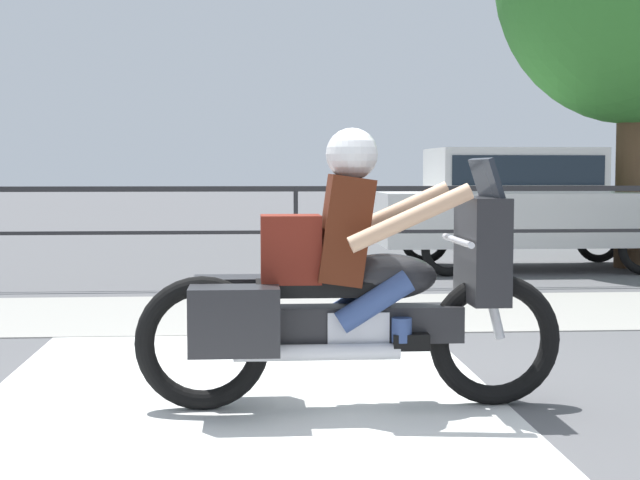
{
  "coord_description": "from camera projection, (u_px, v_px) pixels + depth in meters",
  "views": [
    {
      "loc": [
        -0.52,
        -5.6,
        1.34
      ],
      "look_at": [
        -0.01,
        1.43,
        0.82
      ],
      "focal_mm": 55.0,
      "sensor_mm": 36.0,
      "label": 1
    }
  ],
  "objects": [
    {
      "name": "parked_car",
      "position": [
        523.0,
        201.0,
        12.96
      ],
      "size": [
        4.03,
        1.76,
        1.6
      ],
      "rotation": [
        0.0,
        0.0,
        -0.03
      ],
      "color": "silver",
      "rests_on": "ground"
    },
    {
      "name": "crosswalk_band",
      "position": [
        242.0,
        408.0,
        5.46
      ],
      "size": [
        3.02,
        6.0,
        0.01
      ],
      "primitive_type": "cube",
      "color": "silver",
      "rests_on": "ground"
    },
    {
      "name": "ground_plane",
      "position": [
        339.0,
        399.0,
        5.7
      ],
      "size": [
        120.0,
        120.0,
        0.0
      ],
      "primitive_type": "plane",
      "color": "#565659"
    },
    {
      "name": "sidewalk_band",
      "position": [
        306.0,
        312.0,
        9.08
      ],
      "size": [
        44.0,
        2.4,
        0.01
      ],
      "primitive_type": "cube",
      "color": "#99968E",
      "rests_on": "ground"
    },
    {
      "name": "motorcycle",
      "position": [
        348.0,
        287.0,
        5.46
      ],
      "size": [
        2.39,
        0.76,
        1.57
      ],
      "rotation": [
        0.0,
        0.0,
        -0.03
      ],
      "color": "black",
      "rests_on": "ground"
    },
    {
      "name": "fence_railing",
      "position": [
        296.0,
        208.0,
        10.93
      ],
      "size": [
        36.0,
        0.05,
        1.14
      ],
      "color": "#232326",
      "rests_on": "ground"
    }
  ]
}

